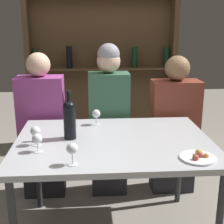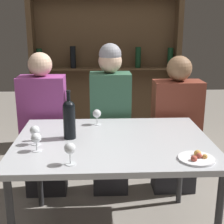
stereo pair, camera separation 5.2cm
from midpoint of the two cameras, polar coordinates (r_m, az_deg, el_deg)
The scene contains 11 objects.
dining_table at distance 2.08m, azimuth 0.90°, elevation -6.62°, with size 1.28×0.94×0.74m.
wine_rack_wall at distance 3.84m, azimuth -0.79°, elevation 9.56°, with size 1.79×0.21×2.07m.
wine_bottle at distance 2.06m, azimuth -7.11°, elevation -1.01°, with size 0.08×0.08×0.33m.
wine_glass_0 at distance 2.01m, azimuth -13.19°, elevation -3.44°, with size 0.06×0.06×0.12m.
wine_glass_1 at distance 1.70m, azimuth -6.83°, elevation -6.77°, with size 0.06×0.06×0.12m.
wine_glass_2 at distance 2.34m, azimuth -2.15°, elevation -0.41°, with size 0.06×0.06×0.12m.
wine_glass_3 at distance 1.91m, azimuth -12.92°, elevation -4.79°, with size 0.06×0.06×0.11m.
food_plate_0 at distance 1.84m, azimuth 16.03°, elevation -8.08°, with size 0.21×0.21×0.04m.
seated_person_left at distance 2.75m, azimuth -11.76°, elevation -3.24°, with size 0.38×0.22×1.25m.
seated_person_center at distance 2.69m, azimuth 0.23°, elevation -1.96°, with size 0.34×0.22×1.32m.
seated_person_right at distance 2.80m, azimuth 12.09°, elevation -3.20°, with size 0.41×0.22×1.22m.
Camera 2 is at (-0.09, -1.92, 1.48)m, focal length 50.00 mm.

